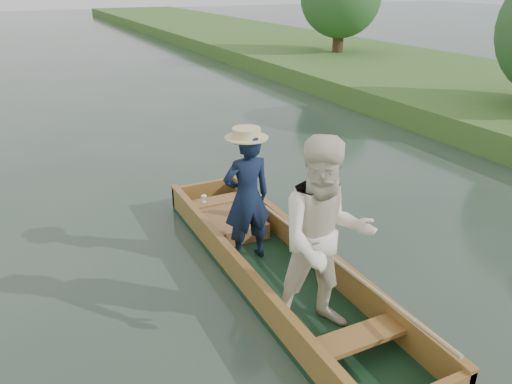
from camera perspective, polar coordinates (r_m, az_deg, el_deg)
name	(u,v)px	position (r m, az deg, el deg)	size (l,w,h in m)	color
ground	(277,280)	(6.27, 2.45, -9.98)	(120.00, 120.00, 0.00)	#283D30
trees_far	(149,10)	(16.10, -12.16, 19.66)	(23.00, 16.43, 4.64)	#47331E
punt	(291,239)	(5.54, 3.98, -5.37)	(1.23, 5.00, 2.15)	black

